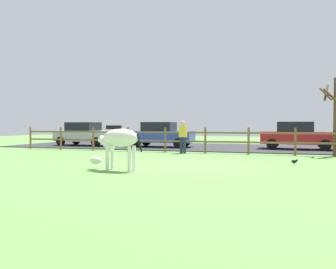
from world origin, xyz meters
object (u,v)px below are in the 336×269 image
at_px(bare_tree, 336,115).
at_px(parked_car_red, 297,135).
at_px(zebra, 118,141).
at_px(visitor_near_fence, 183,135).
at_px(crow_on_grass, 294,161).
at_px(parked_car_silver, 85,134).
at_px(parked_car_blue, 161,134).

xyz_separation_m(bare_tree, parked_car_red, (-1.34, 3.44, -1.06)).
relative_size(zebra, visitor_near_fence, 1.18).
height_order(crow_on_grass, visitor_near_fence, visitor_near_fence).
bearing_deg(bare_tree, parked_car_silver, 169.01).
bearing_deg(visitor_near_fence, crow_on_grass, -34.10).
height_order(zebra, crow_on_grass, zebra).
xyz_separation_m(crow_on_grass, parked_car_silver, (-12.68, 6.88, 0.72)).
height_order(bare_tree, zebra, bare_tree).
bearing_deg(parked_car_blue, visitor_near_fence, -56.98).
bearing_deg(bare_tree, zebra, -136.00).
bearing_deg(parked_car_red, bare_tree, -68.66).
height_order(parked_car_red, parked_car_silver, same).
relative_size(bare_tree, parked_car_blue, 0.89).
distance_m(zebra, crow_on_grass, 6.29).
bearing_deg(zebra, visitor_near_fence, 86.38).
distance_m(parked_car_blue, parked_car_silver, 5.35).
bearing_deg(parked_car_blue, bare_tree, -17.70).
bearing_deg(parked_car_silver, parked_car_blue, 1.45).
distance_m(zebra, parked_car_red, 12.24).
distance_m(zebra, parked_car_blue, 10.36).
bearing_deg(bare_tree, parked_car_blue, 162.30).
relative_size(bare_tree, parked_car_silver, 0.88).
distance_m(bare_tree, visitor_near_fence, 7.12).
relative_size(zebra, parked_car_silver, 0.47).
height_order(bare_tree, parked_car_silver, bare_tree).
relative_size(bare_tree, zebra, 1.85).
bearing_deg(crow_on_grass, visitor_near_fence, 145.90).
height_order(bare_tree, visitor_near_fence, bare_tree).
bearing_deg(parked_car_silver, zebra, -53.96).
xyz_separation_m(zebra, visitor_near_fence, (0.41, 6.52, -0.02)).
xyz_separation_m(parked_car_red, parked_car_silver, (-13.40, -0.57, 0.00)).
distance_m(zebra, parked_car_silver, 12.42).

